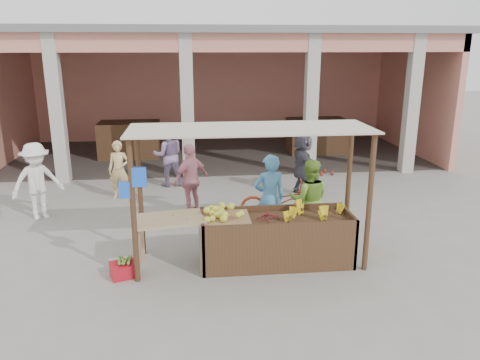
{
  "coord_description": "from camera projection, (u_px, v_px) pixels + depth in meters",
  "views": [
    {
      "loc": [
        -0.92,
        -7.43,
        3.68
      ],
      "look_at": [
        -0.01,
        1.2,
        1.18
      ],
      "focal_mm": 35.0,
      "sensor_mm": 36.0,
      "label": 1
    }
  ],
  "objects": [
    {
      "name": "ground",
      "position": [
        248.0,
        263.0,
        8.21
      ],
      "size": [
        60.0,
        60.0,
        0.0
      ],
      "primitive_type": "plane",
      "color": "gray",
      "rests_on": "ground"
    },
    {
      "name": "fruit_stall",
      "position": [
        276.0,
        241.0,
        8.15
      ],
      "size": [
        2.6,
        0.95,
        0.8
      ],
      "primitive_type": "cube",
      "color": "#4D321F",
      "rests_on": "ground"
    },
    {
      "name": "stall_awning",
      "position": [
        247.0,
        152.0,
        7.72
      ],
      "size": [
        4.09,
        1.35,
        2.39
      ],
      "color": "#4D321F",
      "rests_on": "ground"
    },
    {
      "name": "shopper_d",
      "position": [
        303.0,
        162.0,
        11.74
      ],
      "size": [
        0.84,
        1.67,
        1.74
      ],
      "primitive_type": "imported",
      "rotation": [
        0.0,
        0.0,
        1.69
      ],
      "color": "#44444F",
      "rests_on": "ground"
    },
    {
      "name": "shopper_f",
      "position": [
        168.0,
        152.0,
        12.51
      ],
      "size": [
        0.96,
        0.63,
        1.85
      ],
      "primitive_type": "imported",
      "rotation": [
        0.0,
        0.0,
        3.27
      ],
      "color": "gray",
      "rests_on": "ground"
    },
    {
      "name": "red_crate",
      "position": [
        125.0,
        269.0,
        7.71
      ],
      "size": [
        0.55,
        0.47,
        0.24
      ],
      "primitive_type": "cube",
      "rotation": [
        0.0,
        0.0,
        0.33
      ],
      "color": "#AE121F",
      "rests_on": "ground"
    },
    {
      "name": "vendor_green",
      "position": [
        309.0,
        198.0,
        9.05
      ],
      "size": [
        0.88,
        0.6,
        1.68
      ],
      "primitive_type": "imported",
      "rotation": [
        0.0,
        0.0,
        2.97
      ],
      "color": "#81B43A",
      "rests_on": "ground"
    },
    {
      "name": "produce_sacks",
      "position": [
        323.0,
        165.0,
        13.7
      ],
      "size": [
        0.96,
        0.72,
        0.58
      ],
      "color": "maroon",
      "rests_on": "ground"
    },
    {
      "name": "berry_heap",
      "position": [
        268.0,
        217.0,
        7.96
      ],
      "size": [
        0.4,
        0.33,
        0.13
      ],
      "primitive_type": "ellipsoid",
      "color": "maroon",
      "rests_on": "fruit_stall"
    },
    {
      "name": "side_table",
      "position": [
        170.0,
        226.0,
        7.84
      ],
      "size": [
        1.22,
        0.91,
        0.91
      ],
      "rotation": [
        0.0,
        0.0,
        0.16
      ],
      "color": "#A18660",
      "rests_on": "ground"
    },
    {
      "name": "market_building",
      "position": [
        218.0,
        75.0,
        15.99
      ],
      "size": [
        14.4,
        6.4,
        4.2
      ],
      "color": "#CB766A",
      "rests_on": "ground"
    },
    {
      "name": "banana_heap",
      "position": [
        312.0,
        212.0,
        8.1
      ],
      "size": [
        1.05,
        0.57,
        0.19
      ],
      "primitive_type": null,
      "color": "yellow",
      "rests_on": "fruit_stall"
    },
    {
      "name": "shopper_a",
      "position": [
        37.0,
        178.0,
        10.09
      ],
      "size": [
        1.31,
        1.13,
        1.83
      ],
      "primitive_type": "imported",
      "rotation": [
        0.0,
        0.0,
        0.57
      ],
      "color": "white",
      "rests_on": "ground"
    },
    {
      "name": "vendor_blue",
      "position": [
        269.0,
        195.0,
        8.93
      ],
      "size": [
        0.76,
        0.6,
        1.84
      ],
      "primitive_type": "imported",
      "rotation": [
        0.0,
        0.0,
        3.29
      ],
      "color": "#4D9BD6",
      "rests_on": "ground"
    },
    {
      "name": "motorcycle",
      "position": [
        280.0,
        201.0,
        10.02
      ],
      "size": [
        0.87,
        1.86,
        0.94
      ],
      "primitive_type": "imported",
      "rotation": [
        0.0,
        0.0,
        1.43
      ],
      "color": "#A93A1B",
      "rests_on": "ground"
    },
    {
      "name": "plantain_bundle",
      "position": [
        124.0,
        261.0,
        7.67
      ],
      "size": [
        0.37,
        0.26,
        0.07
      ],
      "primitive_type": null,
      "color": "#548931",
      "rests_on": "red_crate"
    },
    {
      "name": "shopper_e",
      "position": [
        119.0,
        169.0,
        11.48
      ],
      "size": [
        0.63,
        0.52,
        1.51
      ],
      "primitive_type": "imported",
      "rotation": [
        0.0,
        0.0,
        -0.18
      ],
      "color": "tan",
      "rests_on": "ground"
    },
    {
      "name": "melon_tray",
      "position": [
        225.0,
        215.0,
        7.97
      ],
      "size": [
        0.83,
        0.72,
        0.21
      ],
      "color": "#94704C",
      "rests_on": "fruit_stall"
    },
    {
      "name": "papaya_pile",
      "position": [
        170.0,
        213.0,
        7.78
      ],
      "size": [
        0.66,
        0.37,
        0.19
      ],
      "primitive_type": null,
      "color": "#528D2E",
      "rests_on": "side_table"
    },
    {
      "name": "shopper_b",
      "position": [
        191.0,
        177.0,
        10.4
      ],
      "size": [
        1.12,
        1.06,
        1.72
      ],
      "primitive_type": "imported",
      "rotation": [
        0.0,
        0.0,
        3.84
      ],
      "color": "#CC7E89",
      "rests_on": "ground"
    }
  ]
}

